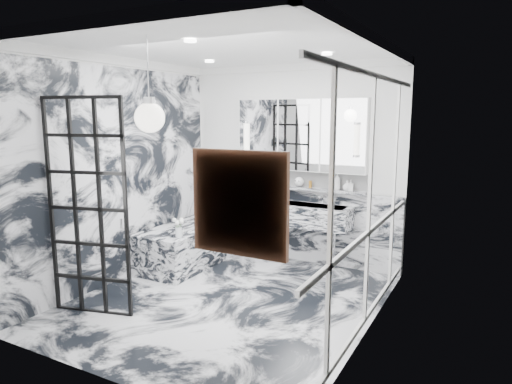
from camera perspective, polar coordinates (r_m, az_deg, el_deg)
The scene contains 25 objects.
floor at distance 5.38m, azimuth -3.59°, elevation -13.38°, with size 3.60×3.60×0.00m, color silver.
ceiling at distance 5.00m, azimuth -3.94°, elevation 17.64°, with size 3.60×3.60×0.00m, color white.
wall_back at distance 6.58m, azimuth 4.60°, elevation 3.51°, with size 3.60×3.60×0.00m, color white.
wall_front at distance 3.63m, azimuth -19.02°, elevation -2.12°, with size 3.60×3.60×0.00m, color white.
wall_left at distance 6.00m, azimuth -16.83°, elevation 2.51°, with size 3.60×3.60×0.00m, color white.
wall_right at distance 4.38m, azimuth 14.30°, elevation 0.07°, with size 3.60×3.60×0.00m, color white.
marble_clad_back at distance 6.71m, azimuth 4.41°, elevation -3.96°, with size 3.18×0.05×1.05m, color silver.
marble_clad_left at distance 6.00m, azimuth -16.71°, elevation 1.94°, with size 0.02×3.56×2.68m, color silver.
panel_molding at distance 4.40m, azimuth 13.99°, elevation -1.19°, with size 0.03×3.40×2.30m, color white.
soap_bottle_a at distance 6.28m, azimuth 10.12°, elevation 1.30°, with size 0.09×0.09×0.23m, color #8C5919.
soap_bottle_b at distance 6.23m, azimuth 11.74°, elevation 0.81°, with size 0.07×0.07×0.15m, color #4C4C51.
soap_bottle_c at distance 6.24m, azimuth 11.34°, elevation 0.80°, with size 0.11×0.11×0.14m, color silver.
face_pot at distance 6.47m, azimuth 5.42°, elevation 1.29°, with size 0.13×0.13×0.13m, color white.
amber_bottle at distance 6.42m, azimuth 6.80°, elevation 0.97°, with size 0.04×0.04×0.10m, color #8C5919.
flower_vase at distance 5.98m, azimuth -9.64°, elevation -4.94°, with size 0.08×0.08×0.12m, color silver.
crittall_door at distance 5.06m, azimuth -20.31°, elevation -1.97°, with size 0.88×0.04×2.28m, color black, non-canonical shape.
artwork at distance 2.88m, azimuth -2.12°, elevation -1.41°, with size 0.58×0.06×0.58m, color orange.
pendant_light at distance 3.97m, azimuth -13.15°, elevation 9.03°, with size 0.25×0.25×0.25m, color white.
trough_sink at distance 6.41m, azimuth 4.86°, elevation -2.74°, with size 1.60×0.45×0.30m, color silver.
ledge at distance 6.50m, azimuth 5.48°, elevation 0.47°, with size 1.90×0.14×0.04m, color silver.
subway_tile at distance 6.53m, azimuth 5.71°, elevation 1.72°, with size 1.90×0.03×0.23m, color white.
mirror_cabinet at distance 6.42m, azimuth 5.61°, elevation 7.10°, with size 1.90×0.16×1.00m, color white.
sconce_left at distance 6.70m, azimuth -1.24°, elevation 6.91°, with size 0.07×0.07×0.40m, color white.
sconce_right at distance 6.06m, azimuth 12.46°, elevation 6.38°, with size 0.07×0.07×0.40m, color white.
bathtub at distance 6.61m, azimuth -8.20°, elevation -6.48°, with size 0.75×1.65×0.55m, color silver.
Camera 1 is at (2.63, -4.19, 2.11)m, focal length 32.00 mm.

